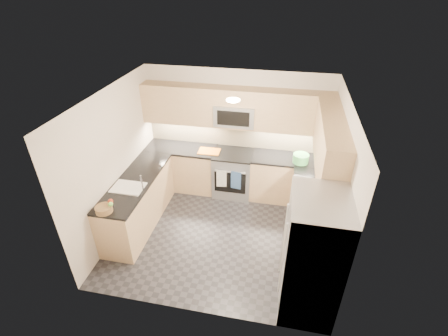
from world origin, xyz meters
TOP-DOWN VIEW (x-y plane):
  - floor at (0.00, 0.00)m, footprint 3.60×3.20m
  - ceiling at (0.00, 0.00)m, footprint 3.60×3.20m
  - wall_back at (0.00, 1.60)m, footprint 3.60×0.02m
  - wall_front at (0.00, -1.60)m, footprint 3.60×0.02m
  - wall_left at (-1.80, 0.00)m, footprint 0.02×3.20m
  - wall_right at (1.80, 0.00)m, footprint 0.02×3.20m
  - base_cab_back_left at (-1.09, 1.30)m, footprint 1.42×0.60m
  - base_cab_back_right at (1.09, 1.30)m, footprint 1.42×0.60m
  - base_cab_right at (1.50, 0.15)m, footprint 0.60×1.70m
  - base_cab_peninsula at (-1.50, 0.00)m, footprint 0.60×2.00m
  - countertop_back_left at (-1.09, 1.30)m, footprint 1.42×0.63m
  - countertop_back_right at (1.09, 1.30)m, footprint 1.42×0.63m
  - countertop_right at (1.50, 0.15)m, footprint 0.63×1.70m
  - countertop_peninsula at (-1.50, 0.00)m, footprint 0.63×2.00m
  - upper_cab_back at (0.00, 1.43)m, footprint 3.60×0.35m
  - upper_cab_right at (1.62, 0.28)m, footprint 0.35×1.95m
  - backsplash_back at (0.00, 1.60)m, footprint 3.60×0.01m
  - backsplash_right at (1.80, 0.45)m, footprint 0.01×2.30m
  - gas_range at (0.00, 1.28)m, footprint 0.76×0.65m
  - range_cooktop at (0.00, 1.28)m, footprint 0.76×0.65m
  - oven_door_glass at (0.00, 0.95)m, footprint 0.62×0.02m
  - oven_handle at (0.00, 0.93)m, footprint 0.60×0.02m
  - microwave at (0.00, 1.40)m, footprint 0.76×0.40m
  - microwave_door at (0.00, 1.20)m, footprint 0.60×0.01m
  - refrigerator at (1.45, -1.15)m, footprint 0.70×0.90m
  - fridge_handle_left at (1.08, -1.33)m, footprint 0.02×0.02m
  - fridge_handle_right at (1.08, -0.97)m, footprint 0.02×0.02m
  - sink_basin at (-1.50, -0.25)m, footprint 0.52×0.38m
  - faucet at (-1.24, -0.25)m, footprint 0.03×0.03m
  - utensil_bowl at (1.30, 1.17)m, footprint 0.33×0.33m
  - cutting_board at (-0.48, 1.24)m, footprint 0.43×0.31m
  - fruit_basket at (-1.57, -0.89)m, footprint 0.33×0.33m
  - fruit_apple at (-1.52, -0.78)m, footprint 0.08×0.08m
  - fruit_pear at (-1.48, -0.84)m, footprint 0.07×0.07m
  - dish_towel_check at (-0.16, 0.91)m, footprint 0.19×0.04m
  - dish_towel_blue at (0.12, 0.91)m, footprint 0.20×0.05m

SIDE VIEW (x-z plane):
  - floor at x=0.00m, z-range 0.00..0.00m
  - base_cab_back_left at x=-1.09m, z-range 0.00..0.90m
  - base_cab_back_right at x=1.09m, z-range 0.00..0.90m
  - base_cab_right at x=1.50m, z-range 0.00..0.90m
  - base_cab_peninsula at x=-1.50m, z-range 0.00..0.90m
  - oven_door_glass at x=0.00m, z-range 0.22..0.68m
  - gas_range at x=0.00m, z-range 0.00..0.91m
  - dish_towel_check at x=-0.16m, z-range 0.37..0.73m
  - dish_towel_blue at x=0.12m, z-range 0.36..0.74m
  - oven_handle at x=0.00m, z-range 0.71..0.73m
  - sink_basin at x=-1.50m, z-range 0.80..0.96m
  - refrigerator at x=1.45m, z-range 0.00..1.80m
  - range_cooktop at x=0.00m, z-range 0.90..0.93m
  - countertop_back_left at x=-1.09m, z-range 0.90..0.94m
  - countertop_back_right at x=1.09m, z-range 0.90..0.94m
  - countertop_right at x=1.50m, z-range 0.90..0.94m
  - countertop_peninsula at x=-1.50m, z-range 0.90..0.94m
  - cutting_board at x=-0.48m, z-range 0.94..0.95m
  - fridge_handle_left at x=1.08m, z-range 0.35..1.55m
  - fridge_handle_right at x=1.08m, z-range 0.35..1.55m
  - fruit_basket at x=-1.57m, z-range 0.94..1.03m
  - utensil_bowl at x=1.30m, z-range 0.94..1.11m
  - fruit_apple at x=-1.52m, z-range 1.02..1.09m
  - fruit_pear at x=-1.48m, z-range 1.02..1.09m
  - faucet at x=-1.24m, z-range 0.94..1.22m
  - backsplash_back at x=0.00m, z-range 0.94..1.45m
  - backsplash_right at x=1.80m, z-range 0.94..1.45m
  - wall_back at x=0.00m, z-range 0.00..2.50m
  - wall_front at x=0.00m, z-range 0.00..2.50m
  - wall_left at x=-1.80m, z-range 0.00..2.50m
  - wall_right at x=1.80m, z-range 0.00..2.50m
  - microwave at x=0.00m, z-range 1.50..1.90m
  - microwave_door at x=0.00m, z-range 1.56..1.84m
  - upper_cab_back at x=0.00m, z-range 1.45..2.20m
  - upper_cab_right at x=1.62m, z-range 1.45..2.20m
  - ceiling at x=0.00m, z-range 2.49..2.51m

